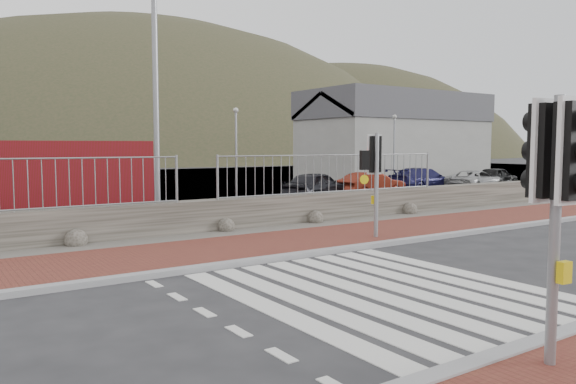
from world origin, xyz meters
TOP-DOWN VIEW (x-y plane):
  - ground at (0.00, 0.00)m, footprint 220.00×220.00m
  - sidewalk_far at (0.00, 4.50)m, footprint 40.00×3.00m
  - kerb_near at (0.00, -3.00)m, footprint 40.00×0.25m
  - kerb_far at (0.00, 3.00)m, footprint 40.00×0.25m
  - zebra_crossing at (-0.00, 0.00)m, footprint 4.62×5.60m
  - gravel_strip at (0.00, 6.50)m, footprint 40.00×1.50m
  - stone_wall at (0.00, 7.30)m, footprint 40.00×0.60m
  - railing at (0.00, 7.15)m, footprint 18.07×0.07m
  - quay at (0.00, 27.90)m, footprint 120.00×40.00m
  - harbor_building at (20.00, 19.90)m, footprint 12.20×6.20m
  - hills_backdrop at (6.74, 87.90)m, footprint 254.00×90.00m
  - traffic_signal_near at (-0.87, -3.46)m, footprint 0.43×0.28m
  - traffic_signal_far at (3.31, 3.76)m, footprint 0.67×0.36m
  - streetlight at (-0.61, 8.10)m, footprint 1.86×0.25m
  - shipping_container at (-1.39, 16.05)m, footprint 6.49×3.45m
  - car_a at (8.39, 12.94)m, footprint 4.03×2.68m
  - car_b at (11.44, 12.74)m, footprint 3.57×1.39m
  - car_c at (15.67, 13.50)m, footprint 4.50×2.20m
  - car_d at (18.51, 12.40)m, footprint 4.17×2.45m
  - car_e at (22.03, 13.60)m, footprint 3.56×1.88m

SIDE VIEW (x-z plane):
  - hills_backdrop at x=6.74m, z-range -73.05..26.95m
  - ground at x=0.00m, z-range 0.00..0.00m
  - quay at x=0.00m, z-range -0.25..0.25m
  - zebra_crossing at x=0.00m, z-range 0.00..0.01m
  - gravel_strip at x=0.00m, z-range 0.00..0.06m
  - sidewalk_far at x=0.00m, z-range 0.00..0.08m
  - kerb_near at x=0.00m, z-range -0.01..0.11m
  - kerb_far at x=0.00m, z-range -0.01..0.11m
  - stone_wall at x=0.00m, z-range 0.00..0.90m
  - car_d at x=18.51m, z-range 0.00..1.09m
  - car_e at x=22.03m, z-range 0.00..1.15m
  - car_b at x=11.44m, z-range 0.00..1.16m
  - car_c at x=15.67m, z-range 0.00..1.26m
  - car_a at x=8.39m, z-range 0.00..1.27m
  - shipping_container at x=-1.39m, z-range 0.00..2.58m
  - railing at x=0.00m, z-range 1.21..2.43m
  - traffic_signal_far at x=3.31m, z-range 0.61..3.32m
  - traffic_signal_near at x=-0.87m, z-range 0.64..3.55m
  - harbor_building at x=20.00m, z-range 0.03..5.83m
  - streetlight at x=-0.61m, z-range 0.55..9.32m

